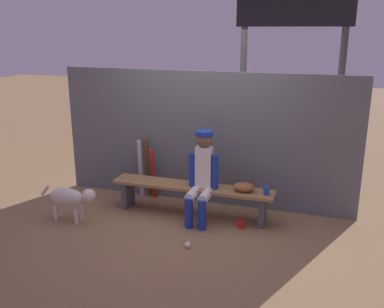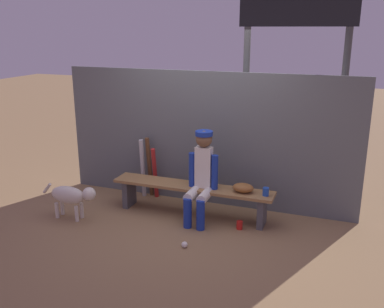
% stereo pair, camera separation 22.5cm
% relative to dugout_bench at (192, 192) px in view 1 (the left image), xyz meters
% --- Properties ---
extents(ground_plane, '(30.00, 30.00, 0.00)m').
position_rel_dugout_bench_xyz_m(ground_plane, '(0.00, 0.00, -0.34)').
color(ground_plane, olive).
extents(chainlink_fence, '(4.39, 0.03, 1.95)m').
position_rel_dugout_bench_xyz_m(chainlink_fence, '(0.00, 0.53, 0.63)').
color(chainlink_fence, '#595E63').
rests_on(chainlink_fence, ground_plane).
extents(dugout_bench, '(2.26, 0.36, 0.44)m').
position_rel_dugout_bench_xyz_m(dugout_bench, '(0.00, 0.00, 0.00)').
color(dugout_bench, olive).
rests_on(dugout_bench, ground_plane).
extents(player_seated, '(0.41, 0.55, 1.23)m').
position_rel_dugout_bench_xyz_m(player_seated, '(0.17, -0.10, 0.32)').
color(player_seated, silver).
rests_on(player_seated, ground_plane).
extents(baseball_glove, '(0.28, 0.20, 0.12)m').
position_rel_dugout_bench_xyz_m(baseball_glove, '(0.72, 0.00, 0.16)').
color(baseball_glove, brown).
rests_on(baseball_glove, dugout_bench).
extents(bat_aluminum_red, '(0.09, 0.21, 0.81)m').
position_rel_dugout_bench_xyz_m(bat_aluminum_red, '(-0.74, 0.38, 0.06)').
color(bat_aluminum_red, '#B22323').
rests_on(bat_aluminum_red, ground_plane).
extents(bat_wood_dark, '(0.09, 0.16, 0.94)m').
position_rel_dugout_bench_xyz_m(bat_wood_dark, '(-0.86, 0.45, 0.13)').
color(bat_wood_dark, brown).
rests_on(bat_wood_dark, ground_plane).
extents(bat_aluminum_silver, '(0.08, 0.15, 0.92)m').
position_rel_dugout_bench_xyz_m(bat_aluminum_silver, '(-0.95, 0.38, 0.12)').
color(bat_aluminum_silver, '#B7B7BC').
rests_on(bat_aluminum_silver, ground_plane).
extents(baseball, '(0.07, 0.07, 0.07)m').
position_rel_dugout_bench_xyz_m(baseball, '(0.24, -0.90, -0.31)').
color(baseball, white).
rests_on(baseball, ground_plane).
extents(cup_on_ground, '(0.08, 0.08, 0.11)m').
position_rel_dugout_bench_xyz_m(cup_on_ground, '(0.73, -0.19, -0.29)').
color(cup_on_ground, red).
rests_on(cup_on_ground, ground_plane).
extents(cup_on_bench, '(0.08, 0.08, 0.11)m').
position_rel_dugout_bench_xyz_m(cup_on_bench, '(1.02, -0.02, 0.16)').
color(cup_on_bench, '#1E47AD').
rests_on(cup_on_bench, dugout_bench).
extents(scoreboard, '(1.92, 0.27, 3.58)m').
position_rel_dugout_bench_xyz_m(scoreboard, '(1.18, 1.24, 2.12)').
color(scoreboard, '#3F3F42').
rests_on(scoreboard, ground_plane).
extents(dog, '(0.84, 0.20, 0.49)m').
position_rel_dugout_bench_xyz_m(dog, '(-1.50, -0.67, -0.01)').
color(dog, beige).
rests_on(dog, ground_plane).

